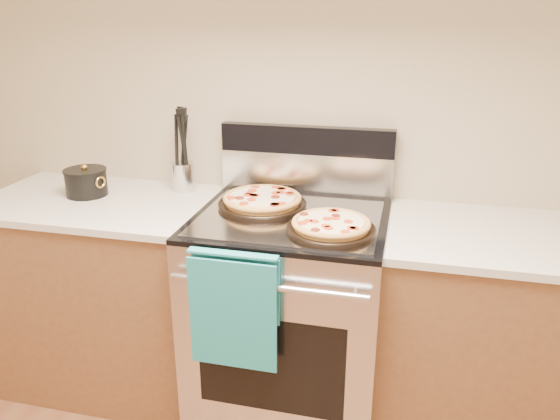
% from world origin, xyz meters
% --- Properties ---
extents(wall_back, '(4.00, 0.00, 4.00)m').
position_xyz_m(wall_back, '(0.00, 2.00, 1.35)').
color(wall_back, tan).
rests_on(wall_back, ground).
extents(range_body, '(0.76, 0.68, 0.90)m').
position_xyz_m(range_body, '(0.00, 1.65, 0.45)').
color(range_body, '#B7B7BC').
rests_on(range_body, ground).
extents(oven_window, '(0.56, 0.01, 0.40)m').
position_xyz_m(oven_window, '(0.00, 1.31, 0.45)').
color(oven_window, black).
rests_on(oven_window, range_body).
extents(cooktop, '(0.76, 0.68, 0.02)m').
position_xyz_m(cooktop, '(0.00, 1.65, 0.91)').
color(cooktop, black).
rests_on(cooktop, range_body).
extents(backsplash_lower, '(0.76, 0.06, 0.18)m').
position_xyz_m(backsplash_lower, '(0.00, 1.96, 1.01)').
color(backsplash_lower, silver).
rests_on(backsplash_lower, cooktop).
extents(backsplash_upper, '(0.76, 0.06, 0.12)m').
position_xyz_m(backsplash_upper, '(0.00, 1.96, 1.16)').
color(backsplash_upper, black).
rests_on(backsplash_upper, backsplash_lower).
extents(oven_handle, '(0.70, 0.03, 0.03)m').
position_xyz_m(oven_handle, '(0.00, 1.27, 0.80)').
color(oven_handle, silver).
rests_on(oven_handle, range_body).
extents(dish_towel, '(0.32, 0.05, 0.42)m').
position_xyz_m(dish_towel, '(-0.12, 1.27, 0.70)').
color(dish_towel, teal).
rests_on(dish_towel, oven_handle).
extents(foil_sheet, '(0.70, 0.55, 0.01)m').
position_xyz_m(foil_sheet, '(0.00, 1.62, 0.92)').
color(foil_sheet, gray).
rests_on(foil_sheet, cooktop).
extents(cabinet_left, '(1.00, 0.62, 0.88)m').
position_xyz_m(cabinet_left, '(-0.88, 1.68, 0.44)').
color(cabinet_left, brown).
rests_on(cabinet_left, ground).
extents(countertop_left, '(1.02, 0.64, 0.03)m').
position_xyz_m(countertop_left, '(-0.88, 1.68, 0.90)').
color(countertop_left, '#BBB4A8').
rests_on(countertop_left, cabinet_left).
extents(cabinet_right, '(1.00, 0.62, 0.88)m').
position_xyz_m(cabinet_right, '(0.88, 1.68, 0.44)').
color(cabinet_right, brown).
rests_on(cabinet_right, ground).
extents(countertop_right, '(1.02, 0.64, 0.03)m').
position_xyz_m(countertop_right, '(0.88, 1.68, 0.90)').
color(countertop_right, '#BBB4A8').
rests_on(countertop_right, cabinet_right).
extents(pepperoni_pizza_back, '(0.37, 0.37, 0.05)m').
position_xyz_m(pepperoni_pizza_back, '(-0.14, 1.72, 0.95)').
color(pepperoni_pizza_back, '#AE7C35').
rests_on(pepperoni_pizza_back, foil_sheet).
extents(pepperoni_pizza_front, '(0.41, 0.41, 0.04)m').
position_xyz_m(pepperoni_pizza_front, '(0.18, 1.52, 0.95)').
color(pepperoni_pizza_front, '#AE7C35').
rests_on(pepperoni_pizza_front, foil_sheet).
extents(utensil_crock, '(0.12, 0.12, 0.13)m').
position_xyz_m(utensil_crock, '(-0.56, 1.89, 0.98)').
color(utensil_crock, silver).
rests_on(utensil_crock, countertop_left).
extents(saucepan, '(0.23, 0.23, 0.11)m').
position_xyz_m(saucepan, '(-0.95, 1.72, 0.96)').
color(saucepan, black).
rests_on(saucepan, countertop_left).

